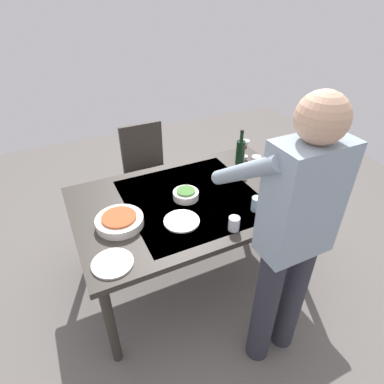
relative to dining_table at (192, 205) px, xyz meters
The scene contains 15 objects.
ground_plane 0.67m from the dining_table, ahead, with size 6.00×6.00×0.00m, color #66605B.
dining_table is the anchor object (origin of this frame).
chair_near 0.93m from the dining_table, 87.69° to the right, with size 0.40×0.40×0.91m.
person_server 0.86m from the dining_table, 102.48° to the left, with size 0.42×0.61×1.69m.
wine_bottle 0.66m from the dining_table, 153.98° to the right, with size 0.07×0.07×0.30m.
wine_glass_left 0.79m from the dining_table, 151.87° to the right, with size 0.07×0.07×0.15m.
wine_glass_right 0.58m from the dining_table, 124.34° to the left, with size 0.07×0.07×0.15m.
water_cup_near_left 0.68m from the dining_table, 166.50° to the right, with size 0.08×0.08×0.11m, color silver.
water_cup_near_right 0.44m from the dining_table, 101.53° to the left, with size 0.07×0.07×0.09m, color silver.
water_cup_far_left 0.47m from the dining_table, 136.28° to the left, with size 0.07×0.07×0.10m, color silver.
serving_bowl_pasta 0.55m from the dining_table, ahead, with size 0.30×0.30×0.07m.
side_bowl_salad 0.11m from the dining_table, 20.95° to the right, with size 0.18×0.18×0.07m.
dinner_plate_near 0.77m from the dining_table, 29.58° to the left, with size 0.23×0.23×0.01m, color silver.
dinner_plate_far 0.28m from the dining_table, 50.21° to the left, with size 0.23×0.23×0.01m, color silver.
table_fork 0.55m from the dining_table, 151.00° to the left, with size 0.01×0.18×0.01m, color silver.
Camera 1 is at (0.81, 1.68, 2.05)m, focal length 30.26 mm.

